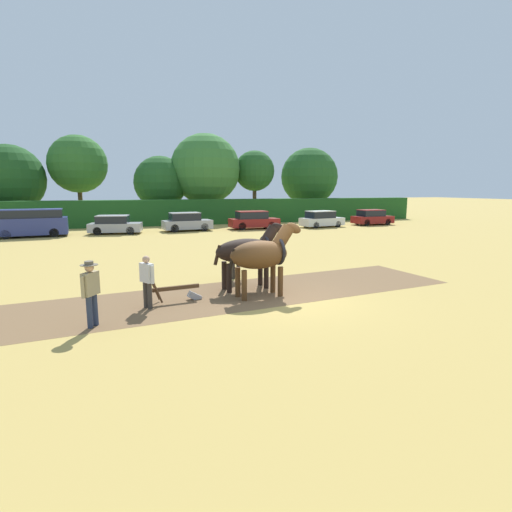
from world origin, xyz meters
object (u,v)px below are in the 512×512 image
farmer_at_plow (147,278)px  parked_car_left (115,225)px  tree_far_right (309,177)px  tree_left (9,179)px  parked_car_center (253,220)px  draft_horse_lead_right (248,251)px  tree_center (161,183)px  parked_car_center_left (187,222)px  draft_horse_lead_left (262,254)px  parked_van (31,223)px  tree_center_right (205,169)px  farmer_beside_team (236,257)px  parked_car_center_right (321,219)px  farmer_onlooker_left (91,288)px  tree_right (255,171)px  parked_car_right (372,218)px  plow (180,291)px

farmer_at_plow → parked_car_left: bearing=62.6°
tree_far_right → parked_car_left: tree_far_right is taller
tree_left → parked_car_left: (9.42, -11.22, -3.75)m
farmer_at_plow → tree_left: bearing=77.7°
tree_left → farmer_at_plow: bearing=-72.6°
tree_far_right → parked_car_center: 16.10m
tree_left → draft_horse_lead_right: size_ratio=2.71×
tree_center → parked_car_center_left: 11.12m
draft_horse_lead_left → draft_horse_lead_right: bearing=90.1°
parked_van → parked_car_left: bearing=-2.8°
tree_center_right → farmer_beside_team: bearing=-100.1°
farmer_at_plow → farmer_beside_team: (3.63, 2.93, -0.03)m
parked_car_left → tree_left: bearing=140.4°
draft_horse_lead_left → parked_van: (-10.50, 21.33, -0.37)m
tree_far_right → farmer_at_plow: 39.49m
parked_car_center_left → tree_far_right: bearing=27.9°
tree_center → parked_car_center_right: tree_center is taller
farmer_onlooker_left → tree_right: bearing=99.2°
tree_center_right → parked_car_center_right: (8.61, -10.64, -4.93)m
tree_far_right → draft_horse_lead_right: 36.43m
tree_far_right → farmer_onlooker_left: tree_far_right is taller
tree_right → parked_car_right: tree_right is taller
tree_center_right → tree_right: tree_center_right is taller
draft_horse_lead_right → parked_car_right: 28.25m
tree_center_right → parked_car_center_right: bearing=-51.0°
farmer_onlooker_left → parked_car_right: size_ratio=0.44×
parked_car_right → tree_center_right: bearing=144.3°
tree_right → parked_car_center_left: 14.07m
tree_right → farmer_at_plow: tree_right is taller
tree_far_right → tree_center_right: bearing=-176.0°
parked_car_left → parked_car_center: (11.72, 0.04, 0.06)m
farmer_at_plow → parked_car_center_left: farmer_at_plow is taller
farmer_beside_team → parked_car_center: 20.09m
parked_car_center_right → tree_far_right: bearing=60.3°
farmer_onlooker_left → parked_car_left: size_ratio=0.41×
farmer_onlooker_left → parked_van: 23.29m
tree_center_right → plow: tree_center_right is taller
farmer_onlooker_left → parked_car_center: farmer_onlooker_left is taller
tree_center → tree_far_right: tree_far_right is taller
parked_car_left → parked_car_center_right: (18.25, -0.55, 0.02)m
farmer_beside_team → parked_van: 21.28m
draft_horse_lead_left → farmer_at_plow: 3.78m
tree_center_right → parked_car_center: 11.37m
plow → parked_car_left: bearing=89.4°
parked_car_left → tree_center_right: bearing=56.7°
parked_car_center_right → parked_car_right: bearing=-3.7°
farmer_beside_team → parked_van: bearing=60.3°
tree_far_right → parked_car_left: bearing=-154.2°
parked_van → parked_car_center_left: size_ratio=1.22×
farmer_beside_team → plow: bearing=164.7°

